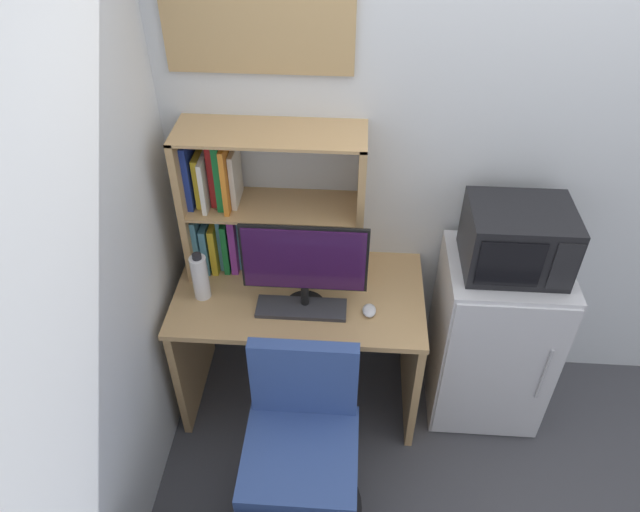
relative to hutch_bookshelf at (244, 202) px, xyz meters
The scene contains 11 objects.
wall_back 1.65m from the hutch_bookshelf, ahead, with size 6.40×0.04×2.60m, color silver.
desk 0.69m from the hutch_bookshelf, 36.07° to the right, with size 1.17×0.65×0.76m.
hutch_bookshelf is the anchor object (origin of this frame).
monitor 0.43m from the hutch_bookshelf, 43.39° to the right, with size 0.55×0.18×0.45m.
keyboard 0.55m from the hutch_bookshelf, 47.42° to the right, with size 0.41×0.14×0.02m, color #333338.
computer_mouse 0.76m from the hutch_bookshelf, 27.64° to the right, with size 0.06×0.08×0.03m, color silver.
water_bottle 0.40m from the hutch_bookshelf, 125.62° to the right, with size 0.08×0.08×0.25m.
mini_fridge 1.39m from the hutch_bookshelf, ahead, with size 0.55×0.52×0.94m.
microwave 1.22m from the hutch_bookshelf, ahead, with size 0.44×0.36×0.30m.
desk_chair 1.14m from the hutch_bookshelf, 67.67° to the right, with size 0.55×0.55×0.88m.
wall_corkboard 0.80m from the hutch_bookshelf, 50.72° to the left, with size 0.77×0.02×0.44m, color tan.
Camera 1 is at (-0.73, -2.35, 2.64)m, focal length 33.15 mm.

